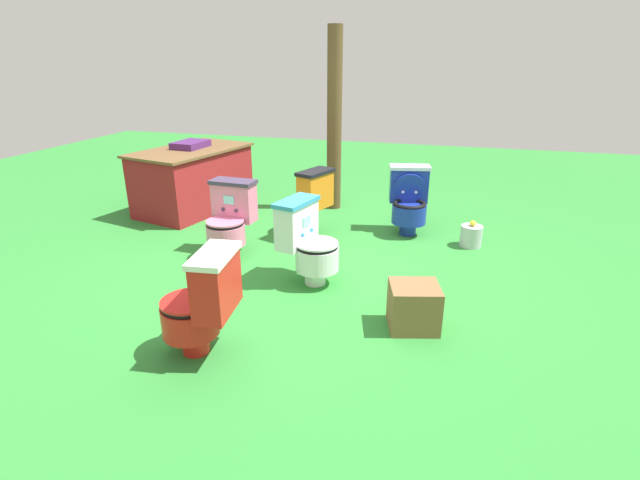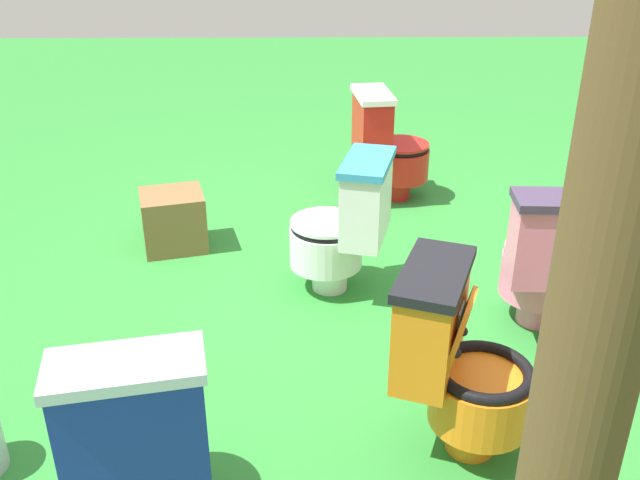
% 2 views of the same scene
% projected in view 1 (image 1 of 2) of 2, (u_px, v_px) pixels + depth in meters
% --- Properties ---
extents(ground, '(14.00, 14.00, 0.00)m').
position_uv_depth(ground, '(298.00, 271.00, 4.36)').
color(ground, '#2D8433').
extents(toilet_white, '(0.51, 0.58, 0.73)m').
position_uv_depth(toilet_white, '(308.00, 242.00, 4.04)').
color(toilet_white, white).
rests_on(toilet_white, ground).
extents(toilet_orange, '(0.55, 0.60, 0.73)m').
position_uv_depth(toilet_orange, '(308.00, 201.00, 5.15)').
color(toilet_orange, orange).
rests_on(toilet_orange, ground).
extents(toilet_pink, '(0.51, 0.44, 0.73)m').
position_uv_depth(toilet_pink, '(230.00, 219.00, 4.61)').
color(toilet_pink, pink).
rests_on(toilet_pink, ground).
extents(toilet_red, '(0.46, 0.54, 0.73)m').
position_uv_depth(toilet_red, '(202.00, 303.00, 3.05)').
color(toilet_red, red).
rests_on(toilet_red, ground).
extents(toilet_blue, '(0.56, 0.49, 0.73)m').
position_uv_depth(toilet_blue, '(409.00, 200.00, 5.21)').
color(toilet_blue, '#192D9E').
rests_on(toilet_blue, ground).
extents(vendor_table, '(1.61, 1.16, 0.85)m').
position_uv_depth(vendor_table, '(193.00, 179.00, 6.00)').
color(vendor_table, maroon).
rests_on(vendor_table, ground).
extents(wooden_post, '(0.18, 0.18, 2.18)m').
position_uv_depth(wooden_post, '(334.00, 122.00, 5.81)').
color(wooden_post, brown).
rests_on(wooden_post, ground).
extents(small_crate, '(0.40, 0.42, 0.33)m').
position_uv_depth(small_crate, '(414.00, 307.00, 3.42)').
color(small_crate, brown).
rests_on(small_crate, ground).
extents(lemon_bucket, '(0.22, 0.22, 0.28)m').
position_uv_depth(lemon_bucket, '(471.00, 235.00, 4.90)').
color(lemon_bucket, '#B7B7BF').
rests_on(lemon_bucket, ground).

